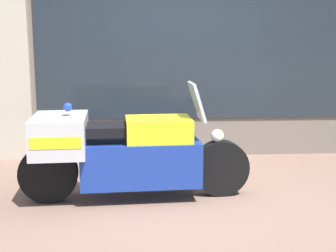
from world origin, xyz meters
The scene contains 4 objects.
ground_plane centered at (0.00, 0.00, 0.00)m, with size 60.00×60.00×0.00m, color #7A5B4C.
shop_building centered at (-0.46, 2.00, 1.99)m, with size 6.24×0.55×3.97m.
window_display centered at (0.46, 2.03, 0.50)m, with size 4.72×0.30×2.11m.
paramedic_motorcycle centered at (-0.78, 0.04, 0.53)m, with size 2.41×0.82×1.22m.
Camera 1 is at (-0.57, -4.69, 1.69)m, focal length 50.00 mm.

